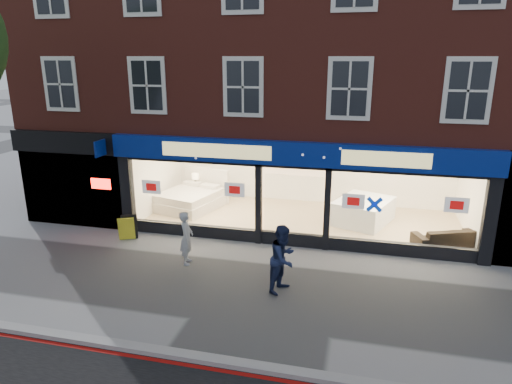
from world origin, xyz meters
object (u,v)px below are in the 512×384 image
at_px(pedestrian_blue, 283,258).
at_px(a_board, 128,228).
at_px(sofa, 446,237).
at_px(display_bed, 192,198).
at_px(mattress_stack, 363,211).
at_px(pedestrian_grey, 187,238).

bearing_deg(pedestrian_blue, a_board, 89.77).
bearing_deg(sofa, display_bed, -32.80).
bearing_deg(mattress_stack, display_bed, 179.26).
bearing_deg(mattress_stack, pedestrian_grey, -137.87).
xyz_separation_m(mattress_stack, sofa, (2.49, -1.54, -0.12)).
bearing_deg(display_bed, a_board, -90.56).
bearing_deg(pedestrian_grey, mattress_stack, -60.54).
height_order(mattress_stack, a_board, mattress_stack).
bearing_deg(a_board, pedestrian_blue, -45.24).
bearing_deg(pedestrian_grey, pedestrian_blue, -119.96).
relative_size(mattress_stack, a_board, 3.15).
bearing_deg(sofa, pedestrian_blue, 17.93).
bearing_deg(display_bed, sofa, 4.73).
height_order(sofa, pedestrian_blue, pedestrian_blue).
distance_m(mattress_stack, a_board, 7.94).
height_order(mattress_stack, pedestrian_blue, pedestrian_blue).
bearing_deg(display_bed, mattress_stack, 14.38).
distance_m(display_bed, pedestrian_blue, 6.99).
xyz_separation_m(a_board, pedestrian_blue, (5.42, -2.09, 0.47)).
relative_size(sofa, pedestrian_grey, 1.27).
bearing_deg(display_bed, pedestrian_blue, -34.61).
bearing_deg(pedestrian_grey, sofa, -81.69).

